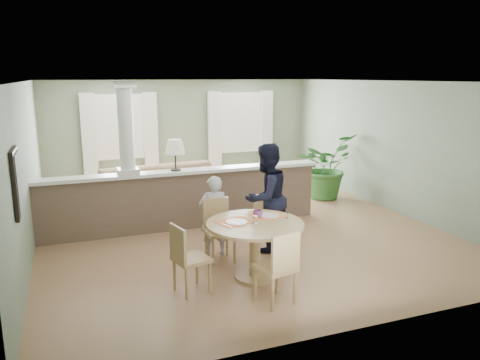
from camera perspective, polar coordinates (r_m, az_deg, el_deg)
name	(u,v)px	position (r m, az deg, el deg)	size (l,w,h in m)	color
ground	(234,226)	(8.96, -0.75, -5.58)	(8.00, 8.00, 0.00)	#A57B57
room_shell	(221,128)	(9.16, -2.29, 6.41)	(7.02, 8.02, 2.71)	gray
pony_wall	(180,192)	(8.69, -7.34, -1.43)	(5.32, 0.38, 2.70)	brown
sofa	(164,190)	(9.92, -9.29, -1.19)	(3.17, 1.24, 0.92)	olive
houseplant	(325,166)	(11.01, 10.32, 1.67)	(1.35, 1.17, 1.50)	#2E6628
dining_table	(255,234)	(6.53, 1.83, -6.59)	(1.35, 1.35, 0.92)	tan
chair_far_boy	(218,227)	(7.23, -2.65, -5.71)	(0.43, 0.43, 0.95)	tan
chair_far_man	(266,223)	(7.40, 3.23, -5.26)	(0.56, 0.56, 0.96)	tan
chair_near	(279,265)	(5.84, 4.81, -10.26)	(0.52, 0.52, 0.96)	tan
chair_side	(186,256)	(6.17, -6.55, -9.17)	(0.51, 0.51, 0.94)	tan
child_person	(214,216)	(7.38, -3.19, -4.39)	(0.47, 0.31, 1.29)	#A6A7AC
man_person	(266,198)	(7.53, 3.18, -2.17)	(0.85, 0.67, 1.76)	black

